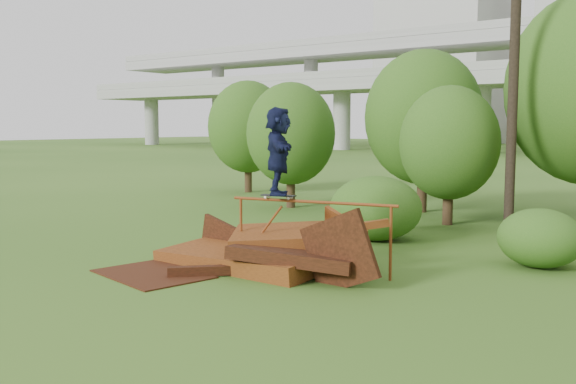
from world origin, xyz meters
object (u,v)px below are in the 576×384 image
Objects in this scene: skater at (278,151)px; utility_pole at (514,72)px; flat_plate at (153,274)px; scrap_pile at (269,252)px.

utility_pole reaches higher than skater.
flat_plate is at bearing -113.69° from utility_pole.
scrap_pile is at bearing -109.88° from utility_pole.
scrap_pile is 9.10m from utility_pole.
skater is 0.79× the size of flat_plate.
skater is at bearing 48.07° from flat_plate.
skater is 3.67m from flat_plate.
scrap_pile is at bearing 43.25° from skater.
scrap_pile reaches higher than flat_plate.
scrap_pile is 2.38× the size of flat_plate.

